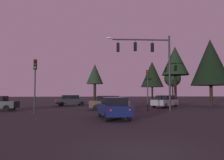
# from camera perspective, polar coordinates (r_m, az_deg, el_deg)

# --- Properties ---
(ground_plane) EXTENTS (168.00, 168.00, 0.00)m
(ground_plane) POSITION_cam_1_polar(r_m,az_deg,el_deg) (31.76, -3.11, -6.51)
(ground_plane) COLOR #262326
(ground_plane) RESTS_ON ground
(traffic_signal_mast_arm) EXTENTS (6.57, 0.61, 7.74)m
(traffic_signal_mast_arm) POSITION_cam_1_polar(r_m,az_deg,el_deg) (24.05, 9.49, 5.62)
(traffic_signal_mast_arm) COLOR #232326
(traffic_signal_mast_arm) RESTS_ON ground
(traffic_light_corner_left) EXTENTS (0.35, 0.38, 4.18)m
(traffic_light_corner_left) POSITION_cam_1_polar(r_m,az_deg,el_deg) (24.00, 8.79, -0.46)
(traffic_light_corner_left) COLOR #232326
(traffic_light_corner_left) RESTS_ON ground
(traffic_light_corner_right) EXTENTS (0.35, 0.38, 4.84)m
(traffic_light_corner_right) POSITION_cam_1_polar(r_m,az_deg,el_deg) (21.81, -18.49, 1.08)
(traffic_light_corner_right) COLOR #232326
(traffic_light_corner_right) RESTS_ON ground
(car_nearside_lane) EXTENTS (2.12, 4.58, 1.52)m
(car_nearside_lane) POSITION_cam_1_polar(r_m,az_deg,el_deg) (16.48, 0.38, -6.81)
(car_nearside_lane) COLOR #0F1947
(car_nearside_lane) RESTS_ON ground
(car_crossing_left) EXTENTS (4.35, 2.08, 1.52)m
(car_crossing_left) POSITION_cam_1_polar(r_m,az_deg,el_deg) (24.62, -0.82, -5.62)
(car_crossing_left) COLOR #473828
(car_crossing_left) RESTS_ON ground
(car_far_lane) EXTENTS (4.17, 4.10, 1.52)m
(car_far_lane) POSITION_cam_1_polar(r_m,az_deg,el_deg) (29.62, 12.97, -5.13)
(car_far_lane) COLOR gray
(car_far_lane) RESTS_ON ground
(car_parked_lot) EXTENTS (4.53, 2.60, 1.52)m
(car_parked_lot) POSITION_cam_1_polar(r_m,az_deg,el_deg) (33.13, -10.15, -4.95)
(car_parked_lot) COLOR #232328
(car_parked_lot) RESTS_ON ground
(tree_behind_sign) EXTENTS (3.45, 3.45, 6.59)m
(tree_behind_sign) POSITION_cam_1_polar(r_m,az_deg,el_deg) (49.94, 14.74, 0.35)
(tree_behind_sign) COLOR black
(tree_behind_sign) RESTS_ON ground
(tree_left_far) EXTENTS (3.97, 3.97, 8.69)m
(tree_left_far) POSITION_cam_1_polar(r_m,az_deg,el_deg) (35.35, 15.33, 4.55)
(tree_left_far) COLOR black
(tree_left_far) RESTS_ON ground
(tree_center_horizon) EXTENTS (3.02, 3.02, 7.00)m
(tree_center_horizon) POSITION_cam_1_polar(r_m,az_deg,el_deg) (41.32, -4.27, 1.38)
(tree_center_horizon) COLOR black
(tree_center_horizon) RESTS_ON ground
(tree_right_cluster) EXTENTS (5.23, 5.23, 9.08)m
(tree_right_cluster) POSITION_cam_1_polar(r_m,az_deg,el_deg) (33.72, 23.16, 4.06)
(tree_right_cluster) COLOR black
(tree_right_cluster) RESTS_ON ground
(tree_lot_edge) EXTENTS (4.44, 4.44, 8.02)m
(tree_lot_edge) POSITION_cam_1_polar(r_m,az_deg,el_deg) (45.83, 9.89, 1.42)
(tree_lot_edge) COLOR black
(tree_lot_edge) RESTS_ON ground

